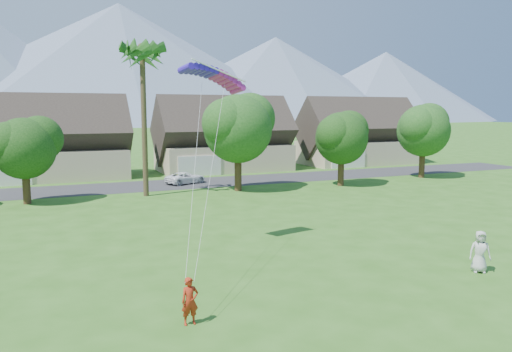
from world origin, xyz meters
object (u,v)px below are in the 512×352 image
parked_car (186,178)px  parafoil_kite (213,74)px  kite_flyer (190,301)px  watcher (480,252)px

parked_car → parafoil_kite: 24.36m
parked_car → parafoil_kite: bearing=146.1°
kite_flyer → watcher: size_ratio=0.87×
kite_flyer → parked_car: size_ratio=0.39×
kite_flyer → parked_car: 32.41m
parafoil_kite → watcher: bearing=-56.5°
kite_flyer → watcher: bearing=-0.3°
kite_flyer → parafoil_kite: bearing=65.1°
parked_car → watcher: bearing=166.2°
kite_flyer → watcher: 13.13m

